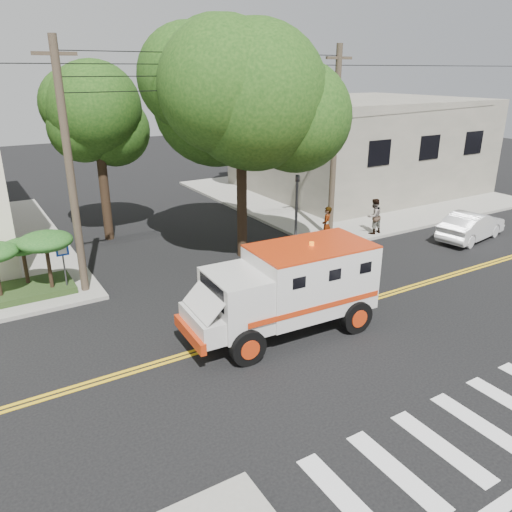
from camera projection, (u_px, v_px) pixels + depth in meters
ground at (300, 321)px, 16.75m from camera, size 100.00×100.00×0.00m
sidewalk_ne at (344, 192)px, 34.08m from camera, size 17.00×17.00×0.15m
building_right at (359, 144)px, 34.13m from camera, size 14.00×12.00×6.00m
utility_pole_left at (70, 175)px, 17.26m from camera, size 0.28×0.28×9.00m
utility_pole_right at (334, 148)px, 23.19m from camera, size 0.28×0.28×9.00m
tree_main at (254, 89)px, 20.14m from camera, size 6.08×5.70×9.85m
tree_left at (105, 120)px, 22.88m from camera, size 4.48×4.20×7.70m
tree_right at (270, 100)px, 31.54m from camera, size 4.80×4.50×8.20m
traffic_signal at (297, 205)px, 22.30m from camera, size 0.15×0.18×3.60m
accessibility_sign at (64, 261)px, 18.21m from camera, size 0.45×0.10×2.02m
palm_planter at (24, 256)px, 17.87m from camera, size 3.52×2.63×2.36m
armored_truck at (289, 286)px, 15.56m from camera, size 6.23×2.73×2.79m
parked_sedan at (471, 226)px, 24.54m from camera, size 4.46×2.21×1.41m
pedestrian_a at (326, 225)px, 23.45m from camera, size 0.77×0.76×1.79m
pedestrian_b at (374, 216)px, 24.92m from camera, size 0.91×0.74×1.79m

